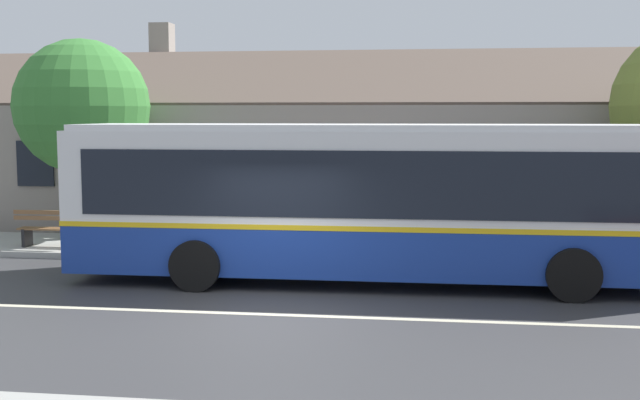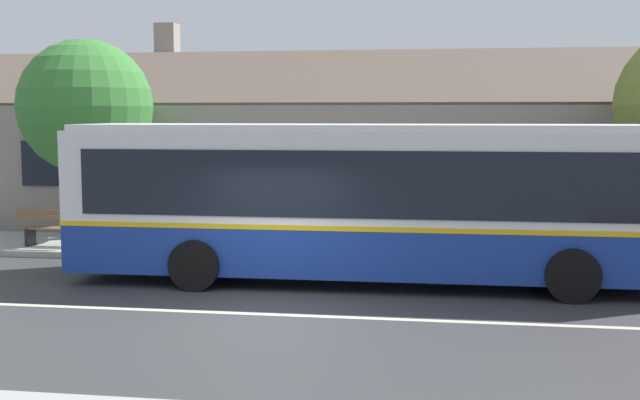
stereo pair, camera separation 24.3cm
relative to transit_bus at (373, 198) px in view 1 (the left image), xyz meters
The scene contains 7 objects.
ground_plane 3.76m from the transit_bus, 119.76° to the right, with size 300.00×300.00×0.00m, color #38383A.
sidewalk_far 3.88m from the transit_bus, 118.17° to the left, with size 60.00×3.00×0.15m, color #9E9E99.
lane_divider_stripe 3.76m from the transit_bus, 119.76° to the right, with size 60.00×0.16×0.01m, color beige.
community_building 9.77m from the transit_bus, 92.23° to the left, with size 28.17×8.66×6.48m.
transit_bus is the anchor object (origin of this frame).
bench_by_building 8.44m from the transit_bus, 163.69° to the left, with size 1.80×0.51×0.94m.
street_tree_secondary 8.97m from the transit_bus, 153.71° to the left, with size 3.50×3.50×5.36m.
Camera 1 is at (2.78, -13.17, 3.42)m, focal length 45.00 mm.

